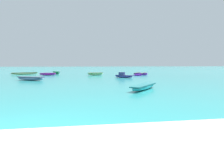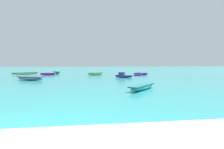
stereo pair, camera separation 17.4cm
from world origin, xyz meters
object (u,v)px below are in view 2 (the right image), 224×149
object	(u,v)px
moored_boat_2	(48,74)
moored_boat_5	(141,74)
moored_boat_4	(123,76)
moored_boat_1	(31,78)
moored_boat_6	(142,87)
moored_boat_3	(57,73)
moored_boat_7	(25,73)
moored_boat_0	(95,74)

from	to	relation	value
moored_boat_2	moored_boat_5	xyz separation A→B (m)	(14.06, -1.39, -0.02)
moored_boat_4	moored_boat_5	distance (m)	6.04
moored_boat_1	moored_boat_6	world-z (taller)	moored_boat_1
moored_boat_3	moored_boat_4	distance (m)	13.75
moored_boat_1	moored_boat_3	xyz separation A→B (m)	(0.58, 11.83, 0.02)
moored_boat_4	moored_boat_1	bearing A→B (deg)	-132.08
moored_boat_2	moored_boat_7	size ratio (longest dim) A/B	0.62
moored_boat_0	moored_boat_3	xyz separation A→B (m)	(-6.48, 4.44, 0.00)
moored_boat_3	moored_boat_7	size ratio (longest dim) A/B	0.65
moored_boat_3	moored_boat_6	distance (m)	21.80
moored_boat_6	moored_boat_7	xyz separation A→B (m)	(-13.70, 18.93, 0.01)
moored_boat_1	moored_boat_4	xyz separation A→B (m)	(10.32, 2.12, 0.02)
moored_boat_5	moored_boat_1	bearing A→B (deg)	-123.23
moored_boat_5	moored_boat_7	world-z (taller)	moored_boat_5
moored_boat_3	moored_boat_6	world-z (taller)	moored_boat_3
moored_boat_3	moored_boat_4	bearing A→B (deg)	17.25
moored_boat_1	moored_boat_5	world-z (taller)	moored_boat_1
moored_boat_5	moored_boat_6	world-z (taller)	moored_boat_5
moored_boat_0	moored_boat_6	world-z (taller)	moored_boat_0
moored_boat_0	moored_boat_4	distance (m)	6.19
moored_boat_1	moored_boat_3	world-z (taller)	moored_boat_3
moored_boat_3	moored_boat_7	distance (m)	4.86
moored_boat_4	moored_boat_2	bearing A→B (deg)	-174.46
moored_boat_3	moored_boat_7	xyz separation A→B (m)	(-4.77, -0.95, -0.04)
moored_boat_0	moored_boat_1	xyz separation A→B (m)	(-7.06, -7.39, -0.01)
moored_boat_0	moored_boat_6	size ratio (longest dim) A/B	0.86
moored_boat_0	moored_boat_5	size ratio (longest dim) A/B	0.59
moored_boat_0	moored_boat_5	bearing A→B (deg)	-15.89
moored_boat_1	moored_boat_5	distance (m)	15.62
moored_boat_3	moored_boat_6	bearing A→B (deg)	-3.65
moored_boat_1	moored_boat_2	bearing A→B (deg)	115.45
moored_boat_4	moored_boat_7	xyz separation A→B (m)	(-14.50, 8.75, -0.04)
moored_boat_6	moored_boat_2	bearing A→B (deg)	71.04
moored_boat_7	moored_boat_0	bearing A→B (deg)	-45.50
moored_boat_5	moored_boat_7	distance (m)	18.63
moored_boat_3	moored_boat_5	distance (m)	14.30
moored_boat_4	moored_boat_7	size ratio (longest dim) A/B	0.59
moored_boat_1	moored_boat_2	size ratio (longest dim) A/B	1.35
moored_boat_0	moored_boat_7	world-z (taller)	moored_boat_0
moored_boat_1	moored_boat_2	xyz separation A→B (m)	(-0.05, 8.29, -0.01)
moored_boat_0	moored_boat_5	world-z (taller)	moored_boat_0
moored_boat_0	moored_boat_6	distance (m)	15.64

